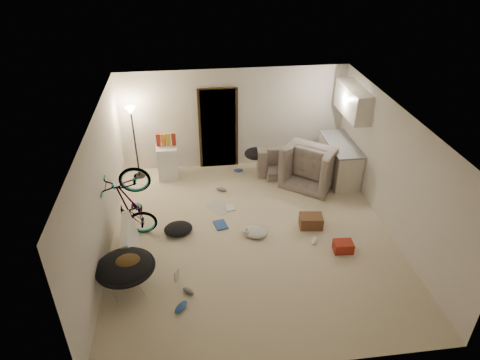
{
  "coord_description": "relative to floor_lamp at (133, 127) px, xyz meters",
  "views": [
    {
      "loc": [
        -1.09,
        -6.67,
        5.37
      ],
      "look_at": [
        -0.16,
        0.6,
        0.94
      ],
      "focal_mm": 32.0,
      "sensor_mm": 36.0,
      "label": 1
    }
  ],
  "objects": [
    {
      "name": "tv_box",
      "position": [
        0.1,
        -3.01,
        -0.95
      ],
      "size": [
        0.35,
        1.09,
        0.72
      ],
      "primitive_type": "cube",
      "rotation": [
        0.0,
        -0.21,
        0.08
      ],
      "color": "silver",
      "rests_on": "floor"
    },
    {
      "name": "clothes_lump_a",
      "position": [
        0.94,
        -2.38,
        -1.21
      ],
      "size": [
        0.65,
        0.58,
        0.18
      ],
      "primitive_type": "ellipsoid",
      "rotation": [
        0.0,
        0.0,
        0.17
      ],
      "color": "black",
      "rests_on": "floor"
    },
    {
      "name": "wall_right",
      "position": [
        5.16,
        -2.65,
        -0.06
      ],
      "size": [
        0.02,
        6.0,
        2.5
      ],
      "primitive_type": "cube",
      "color": "silver",
      "rests_on": "floor"
    },
    {
      "name": "newspaper",
      "position": [
        1.86,
        -1.61,
        -1.3
      ],
      "size": [
        0.64,
        0.67,
        0.01
      ],
      "primitive_type": "cube",
      "rotation": [
        0.0,
        0.0,
        0.61
      ],
      "color": "#BBB8AD",
      "rests_on": "floor"
    },
    {
      "name": "book_white",
      "position": [
        2.06,
        -1.65,
        -1.3
      ],
      "size": [
        0.24,
        0.28,
        0.02
      ],
      "primitive_type": "cube",
      "rotation": [
        0.0,
        0.0,
        0.17
      ],
      "color": "silver",
      "rests_on": "floor"
    },
    {
      "name": "clothes_lump_c",
      "position": [
        2.47,
        -2.65,
        -1.24
      ],
      "size": [
        0.59,
        0.56,
        0.14
      ],
      "primitive_type": "ellipsoid",
      "rotation": [
        0.0,
        0.0,
        -0.46
      ],
      "color": "silver",
      "rests_on": "floor"
    },
    {
      "name": "book_asset",
      "position": [
        0.87,
        -3.78,
        -1.3
      ],
      "size": [
        0.26,
        0.24,
        0.02
      ],
      "primitive_type": "imported",
      "rotation": [
        0.0,
        0.0,
        1.04
      ],
      "color": "#9F2817",
      "rests_on": "floor"
    },
    {
      "name": "snack_box_3",
      "position": [
        0.91,
        -0.1,
        -0.31
      ],
      "size": [
        0.1,
        0.07,
        0.3
      ],
      "primitive_type": "cube",
      "rotation": [
        0.0,
        0.0,
        0.02
      ],
      "color": "#9F2817",
      "rests_on": "mini_fridge"
    },
    {
      "name": "snack_box_1",
      "position": [
        0.67,
        -0.1,
        -0.31
      ],
      "size": [
        0.12,
        0.1,
        0.3
      ],
      "primitive_type": "cube",
      "rotation": [
        0.0,
        0.0,
        -0.31
      ],
      "color": "orange",
      "rests_on": "mini_fridge"
    },
    {
      "name": "kitchen_uppers",
      "position": [
        4.96,
        -0.65,
        0.64
      ],
      "size": [
        0.38,
        1.4,
        0.65
      ],
      "primitive_type": "cube",
      "color": "beige",
      "rests_on": "wall_right"
    },
    {
      "name": "juicer",
      "position": [
        2.28,
        -2.66,
        -1.22
      ],
      "size": [
        0.14,
        0.14,
        0.21
      ],
      "color": "beige",
      "rests_on": "floor"
    },
    {
      "name": "hoodie",
      "position": [
        0.15,
        -3.88,
        -0.69
      ],
      "size": [
        0.57,
        0.51,
        0.22
      ],
      "primitive_type": "ellipsoid",
      "rotation": [
        0.0,
        0.0,
        0.27
      ],
      "color": "brown",
      "rests_on": "saucer_chair"
    },
    {
      "name": "ceiling",
      "position": [
        2.4,
        -2.65,
        1.2
      ],
      "size": [
        5.5,
        6.0,
        0.02
      ],
      "primitive_type": "cube",
      "color": "white",
      "rests_on": "wall_back"
    },
    {
      "name": "armchair",
      "position": [
        4.19,
        -0.72,
        -0.93
      ],
      "size": [
        1.55,
        1.53,
        0.76
      ],
      "primitive_type": "imported",
      "rotation": [
        0.0,
        0.0,
        2.47
      ],
      "color": "#343B34",
      "rests_on": "floor"
    },
    {
      "name": "drink_case_a",
      "position": [
        3.64,
        -2.52,
        -1.17
      ],
      "size": [
        0.5,
        0.39,
        0.26
      ],
      "primitive_type": "cube",
      "rotation": [
        0.0,
        0.0,
        -0.13
      ],
      "color": "brown",
      "rests_on": "floor"
    },
    {
      "name": "shoe_0",
      "position": [
        2.45,
        -0.1,
        -1.26
      ],
      "size": [
        0.25,
        0.12,
        0.09
      ],
      "primitive_type": "ellipsoid",
      "rotation": [
        0.0,
        0.0,
        -0.11
      ],
      "color": "#2C50A1",
      "rests_on": "floor"
    },
    {
      "name": "drink_case_b",
      "position": [
        4.04,
        -3.34,
        -1.2
      ],
      "size": [
        0.37,
        0.29,
        0.21
      ],
      "primitive_type": "cube",
      "rotation": [
        0.0,
        0.0,
        -0.06
      ],
      "color": "#9F2817",
      "rests_on": "floor"
    },
    {
      "name": "mini_fridge",
      "position": [
        0.72,
        -0.1,
        -0.9
      ],
      "size": [
        0.5,
        0.5,
        0.82
      ],
      "primitive_type": "cube",
      "rotation": [
        0.0,
        0.0,
        0.04
      ],
      "color": "white",
      "rests_on": "floor"
    },
    {
      "name": "wall_front",
      "position": [
        2.4,
        -5.66,
        -0.06
      ],
      "size": [
        5.5,
        0.02,
        2.5
      ],
      "primitive_type": "cube",
      "color": "silver",
      "rests_on": "floor"
    },
    {
      "name": "doorway",
      "position": [
        2.0,
        0.32,
        -0.29
      ],
      "size": [
        0.85,
        0.1,
        2.04
      ],
      "primitive_type": "cube",
      "color": "black",
      "rests_on": "floor"
    },
    {
      "name": "saucer_chair",
      "position": [
        0.1,
        -3.85,
        -0.89
      ],
      "size": [
        0.99,
        0.99,
        0.7
      ],
      "color": "silver",
      "rests_on": "floor"
    },
    {
      "name": "wall_back",
      "position": [
        2.4,
        0.36,
        -0.06
      ],
      "size": [
        5.5,
        0.02,
        2.5
      ],
      "primitive_type": "cube",
      "color": "silver",
      "rests_on": "floor"
    },
    {
      "name": "shoe_2",
      "position": [
        0.97,
        -4.4,
        -1.25
      ],
      "size": [
        0.28,
        0.31,
        0.11
      ],
      "primitive_type": "ellipsoid",
      "rotation": [
        0.0,
        0.0,
        0.93
      ],
      "color": "#2C50A1",
      "rests_on": "floor"
    },
    {
      "name": "sofa_drape",
      "position": [
        2.86,
        -0.2,
        -0.77
      ],
      "size": [
        0.59,
        0.49,
        0.28
      ],
      "primitive_type": "ellipsoid",
      "rotation": [
        0.0,
        0.0,
        -0.06
      ],
      "color": "black",
      "rests_on": "sofa"
    },
    {
      "name": "wall_left",
      "position": [
        -0.36,
        -2.65,
        -0.06
      ],
      "size": [
        0.02,
        6.0,
        2.5
      ],
      "primitive_type": "cube",
      "color": "silver",
      "rests_on": "floor"
    },
    {
      "name": "shoe_1",
      "position": [
        1.94,
        -0.95,
        -1.26
      ],
      "size": [
        0.28,
        0.21,
        0.1
      ],
      "primitive_type": "ellipsoid",
      "rotation": [
        0.0,
        0.0,
        -0.46
      ],
      "color": "slate",
      "rests_on": "floor"
    },
    {
      "name": "floor_lamp",
      "position": [
        0.0,
        0.0,
        0.0
      ],
      "size": [
        0.28,
        0.28,
        1.81
      ],
      "color": "black",
      "rests_on": "floor"
    },
    {
      "name": "snack_box_0",
      "position": [
        0.55,
        -0.1,
        -0.31
      ],
      "size": [
        0.11,
        0.08,
        0.3
      ],
      "primitive_type": "cube",
      "rotation": [
        0.0,
        0.0,
        0.15
      ],
      "color": "#9F2817",
      "rests_on": "mini_fridge"
    },
    {
      "name": "shoe_3",
      "position": [
        1.1,
        -4.06,
        -1.26
      ],
      "size": [
        0.24,
        0.24,
        0.09
      ],
      "primitive_type": "ellipsoid",
      "rotation": [
        0.0,
        0.0,
        -0.78
      ],
      "color": "slate",
      "rests_on": "floor"
    },
    {
      "name": "counter_top",
      "position": [
        4.83,
        -0.65,
        -0.41
      ],
      "size": [
        0.64,
        1.54,
        0.04
      ],
      "primitive_type": "cube",
      "color": "gray",
      "rests_on": "kitchen_counter"
    },
    {
      "name": "clothes_lump_b",
      "position": [
        3.47,
        -0.1,
        -1.24
      ],
      "size": [
        0.5,
        0.46,
        0.13
      ],
      "primitive_type": "ellipsoid",
      "rotation": [
        0.0,
        0.0,
        0.23
      ],
      "color": "black",
      "rests_on": "floor"
    },
    {
      "name": "kitchen_counter",
      "position": [
        4.83,
        -0.65,
        -0.87
      ],
      "size": [
        0.6,
        1.5,
        0.88
      ],
      "primitive_type": "cube",
      "color": "beige",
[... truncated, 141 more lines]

